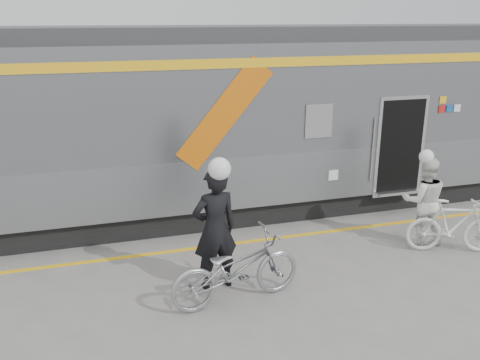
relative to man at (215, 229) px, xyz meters
name	(u,v)px	position (x,y,z in m)	size (l,w,h in m)	color
ground	(313,292)	(1.47, -0.65, -1.03)	(90.00, 90.00, 0.00)	slate
train	(283,118)	(2.52, 3.55, 1.03)	(24.00, 3.17, 4.10)	black
safety_strip	(268,239)	(1.47, 1.50, -1.02)	(24.00, 0.12, 0.01)	#F0B015
man	(215,229)	(0.00, 0.00, 0.00)	(0.75, 0.49, 2.05)	black
bicycle_left	(236,269)	(0.20, -0.55, -0.46)	(0.75, 2.15, 1.13)	#96999D
woman	(424,201)	(4.33, 0.55, -0.16)	(0.84, 0.66, 1.74)	white
bicycle_right	(453,226)	(4.63, 0.00, -0.50)	(0.49, 1.75, 1.05)	silver
helmet_man	(214,157)	(0.00, 0.00, 1.21)	(0.36, 0.36, 0.36)	white
helmet_woman	(430,151)	(4.33, 0.55, 0.85)	(0.28, 0.28, 0.28)	white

